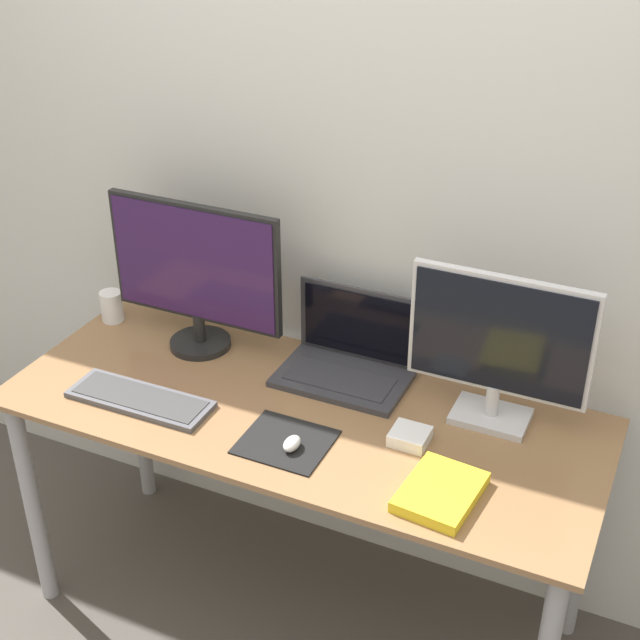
{
  "coord_description": "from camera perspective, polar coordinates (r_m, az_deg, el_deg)",
  "views": [
    {
      "loc": [
        0.89,
        -1.45,
        2.19
      ],
      "look_at": [
        0.01,
        0.43,
        1.01
      ],
      "focal_mm": 50.0,
      "sensor_mm": 36.0,
      "label": 1
    }
  ],
  "objects": [
    {
      "name": "mouse",
      "position": [
        2.29,
        -1.81,
        -7.91
      ],
      "size": [
        0.04,
        0.06,
        0.03
      ],
      "color": "silver",
      "rests_on": "mousepad"
    },
    {
      "name": "keyboard",
      "position": [
        2.52,
        -11.44,
        -4.98
      ],
      "size": [
        0.41,
        0.14,
        0.02
      ],
      "color": "#4C4C51",
      "rests_on": "desk"
    },
    {
      "name": "power_brick",
      "position": [
        2.33,
        5.77,
        -7.43
      ],
      "size": [
        0.1,
        0.09,
        0.03
      ],
      "color": "white",
      "rests_on": "desk"
    },
    {
      "name": "monitor_left",
      "position": [
        2.63,
        -7.98,
        3.03
      ],
      "size": [
        0.55,
        0.19,
        0.46
      ],
      "color": "black",
      "rests_on": "desk"
    },
    {
      "name": "desk",
      "position": [
        2.52,
        -1.25,
        -7.94
      ],
      "size": [
        1.65,
        0.67,
        0.78
      ],
      "color": "olive",
      "rests_on": "ground_plane"
    },
    {
      "name": "laptop",
      "position": [
        2.56,
        1.86,
        -2.3
      ],
      "size": [
        0.37,
        0.24,
        0.24
      ],
      "color": "#333338",
      "rests_on": "desk"
    },
    {
      "name": "mug",
      "position": [
        2.92,
        -13.18,
        0.86
      ],
      "size": [
        0.07,
        0.07,
        0.1
      ],
      "color": "white",
      "rests_on": "desk"
    },
    {
      "name": "mousepad",
      "position": [
        2.33,
        -2.21,
        -7.8
      ],
      "size": [
        0.23,
        0.21,
        0.0
      ],
      "color": "black",
      "rests_on": "desk"
    },
    {
      "name": "wall_back",
      "position": [
        2.54,
        2.57,
        7.8
      ],
      "size": [
        7.0,
        0.05,
        2.5
      ],
      "color": "silver",
      "rests_on": "ground_plane"
    },
    {
      "name": "book",
      "position": [
        2.17,
        7.71,
        -10.86
      ],
      "size": [
        0.19,
        0.24,
        0.03
      ],
      "color": "yellow",
      "rests_on": "desk"
    },
    {
      "name": "monitor_right",
      "position": [
        2.33,
        11.37,
        -1.61
      ],
      "size": [
        0.48,
        0.14,
        0.43
      ],
      "color": "silver",
      "rests_on": "desk"
    }
  ]
}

